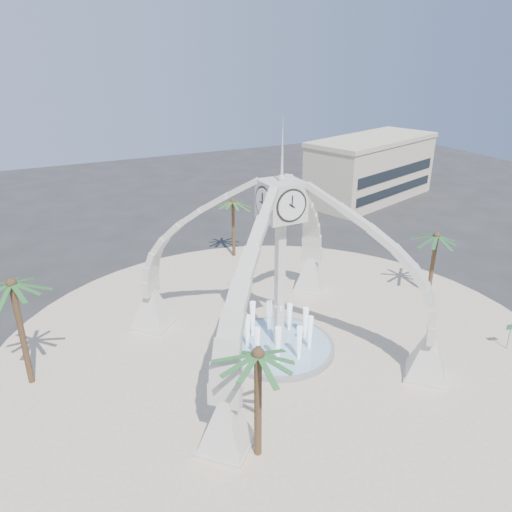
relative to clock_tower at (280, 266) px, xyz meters
name	(u,v)px	position (x,y,z in m)	size (l,w,h in m)	color
ground	(278,349)	(0.00, 0.00, -6.49)	(140.00, 140.00, 0.00)	#282828
plaza	(278,349)	(0.00, 0.00, -6.46)	(40.00, 40.00, 0.06)	beige
clock_tower	(280,266)	(0.00, 0.00, 0.00)	(17.94, 17.94, 16.30)	beige
fountain	(278,346)	(0.00, 0.00, -6.20)	(8.00, 8.00, 3.62)	#959598
building_ne	(371,168)	(30.00, 28.00, -2.18)	(21.87, 14.17, 8.60)	#C1B296
palm_east	(437,236)	(15.90, 1.75, -1.10)	(4.99, 4.99, 6.19)	brown
palm_west	(12,285)	(-16.05, 3.72, 0.48)	(4.16, 4.16, 7.86)	brown
palm_north	(233,202)	(4.19, 17.19, -0.71)	(4.29, 4.29, 6.57)	brown
palm_south	(258,356)	(-5.74, -8.23, -0.30)	(5.30, 5.30, 7.07)	brown
street_sign	(510,330)	(14.64, -7.21, -4.92)	(0.78, 0.24, 2.19)	slate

